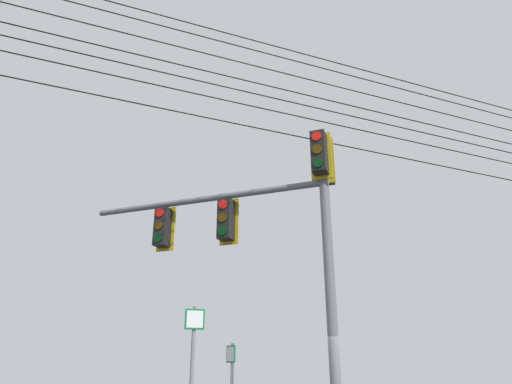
{
  "coord_description": "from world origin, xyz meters",
  "views": [
    {
      "loc": [
        4.11,
        -7.68,
        2.0
      ],
      "look_at": [
        -2.16,
        -1.0,
        5.53
      ],
      "focal_mm": 31.73,
      "sensor_mm": 36.0,
      "label": 1
    }
  ],
  "objects": [
    {
      "name": "signal_mast_assembly",
      "position": [
        -1.88,
        -0.87,
        4.77
      ],
      "size": [
        5.53,
        2.67,
        6.6
      ],
      "color": "slate",
      "rests_on": "ground"
    },
    {
      "name": "route_sign_primary",
      "position": [
        -2.41,
        -2.34,
        1.81
      ],
      "size": [
        0.2,
        0.32,
        3.01
      ],
      "color": "slate",
      "rests_on": "ground"
    },
    {
      "name": "overhead_wire_span",
      "position": [
        -0.36,
        0.4,
        7.61
      ],
      "size": [
        9.08,
        18.33,
        2.67
      ],
      "color": "black"
    }
  ]
}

